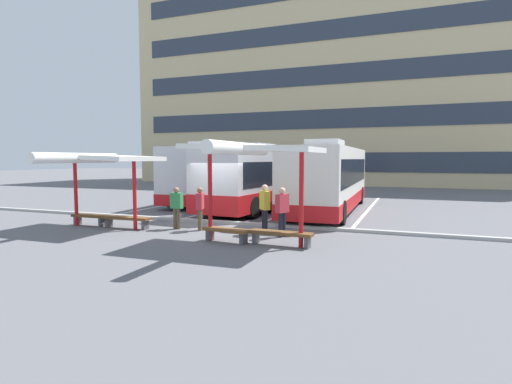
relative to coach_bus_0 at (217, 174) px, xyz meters
The scene contains 20 objects.
ground_plane 9.02m from the coach_bus_0, 65.68° to the right, with size 160.00×160.00×0.00m, color slate.
terminal_building 25.44m from the coach_bus_0, 81.12° to the left, with size 44.87×11.88×24.13m.
coach_bus_0 is the anchor object (origin of this frame).
coach_bus_1 4.37m from the coach_bus_0, 28.16° to the right, with size 3.38×11.06×3.44m.
coach_bus_2 7.71m from the coach_bus_0, 16.18° to the right, with size 2.89×11.54×3.56m.
lane_stripe_0 2.71m from the coach_bus_0, 157.36° to the right, with size 0.16×14.00×0.01m, color white.
lane_stripe_1 2.61m from the coach_bus_0, 24.18° to the right, with size 0.16×14.00×0.01m, color white.
lane_stripe_2 5.82m from the coach_bus_0, ahead, with size 0.16×14.00×0.01m, color white.
lane_stripe_3 9.42m from the coach_bus_0, ahead, with size 0.16×14.00×0.01m, color white.
waiting_shelter_0 10.53m from the coach_bus_0, 88.80° to the right, with size 3.85×4.60×2.88m.
bench_0 10.18m from the coach_bus_0, 93.87° to the right, with size 1.54×0.46×0.45m.
bench_1 10.21m from the coach_bus_0, 83.65° to the right, with size 1.96×0.51×0.45m.
waiting_shelter_1 13.10m from the coach_bus_0, 59.06° to the right, with size 4.06×4.33×3.14m.
bench_2 12.56m from the coach_bus_0, 62.27° to the right, with size 1.61×0.61×0.45m.
bench_3 13.40m from the coach_bus_0, 55.18° to the right, with size 2.01×0.52×0.45m.
platform_kerb 8.68m from the coach_bus_0, 64.63° to the right, with size 44.00×0.24×0.12m, color #ADADA8.
waiting_passenger_0 10.27m from the coach_bus_0, 67.17° to the right, with size 0.34×0.51×1.62m.
waiting_passenger_1 9.95m from the coach_bus_0, 72.52° to the right, with size 0.47×0.24×1.60m.
waiting_passenger_2 12.00m from the coach_bus_0, 52.98° to the right, with size 0.40×0.54×1.70m.
waiting_passenger_3 11.25m from the coach_bus_0, 54.96° to the right, with size 0.50×0.53×1.76m.
Camera 1 is at (7.66, -14.62, 2.67)m, focal length 28.49 mm.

